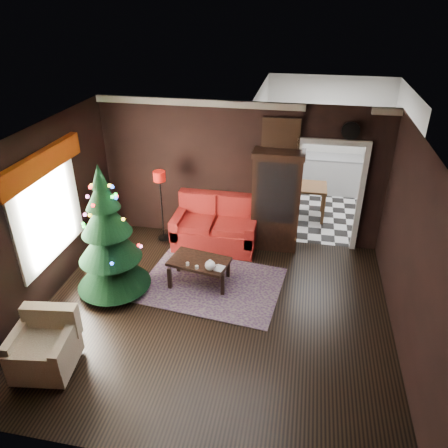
% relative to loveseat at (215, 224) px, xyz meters
% --- Properties ---
extents(floor, '(5.50, 5.50, 0.00)m').
position_rel_loveseat_xyz_m(floor, '(0.40, -2.05, -0.50)').
color(floor, black).
rests_on(floor, ground).
extents(ceiling, '(5.50, 5.50, 0.00)m').
position_rel_loveseat_xyz_m(ceiling, '(0.40, -2.05, 2.30)').
color(ceiling, white).
rests_on(ceiling, ground).
extents(wall_back, '(5.50, 0.00, 5.50)m').
position_rel_loveseat_xyz_m(wall_back, '(0.40, 0.45, 0.90)').
color(wall_back, black).
rests_on(wall_back, ground).
extents(wall_front, '(5.50, 0.00, 5.50)m').
position_rel_loveseat_xyz_m(wall_front, '(0.40, -4.55, 0.90)').
color(wall_front, black).
rests_on(wall_front, ground).
extents(wall_left, '(0.00, 5.50, 5.50)m').
position_rel_loveseat_xyz_m(wall_left, '(-2.35, -2.05, 0.90)').
color(wall_left, black).
rests_on(wall_left, ground).
extents(wall_right, '(0.00, 5.50, 5.50)m').
position_rel_loveseat_xyz_m(wall_right, '(3.15, -2.05, 0.90)').
color(wall_right, black).
rests_on(wall_right, ground).
extents(doorway, '(1.10, 0.10, 2.10)m').
position_rel_loveseat_xyz_m(doorway, '(2.10, 0.45, 0.55)').
color(doorway, silver).
rests_on(doorway, ground).
extents(left_window, '(0.05, 1.60, 1.40)m').
position_rel_loveseat_xyz_m(left_window, '(-2.31, -1.85, 0.95)').
color(left_window, white).
rests_on(left_window, wall_left).
extents(valance, '(0.12, 2.10, 0.35)m').
position_rel_loveseat_xyz_m(valance, '(-2.23, -1.85, 1.77)').
color(valance, '#732604').
rests_on(valance, wall_left).
extents(kitchen_floor, '(3.00, 3.00, 0.00)m').
position_rel_loveseat_xyz_m(kitchen_floor, '(2.10, 1.95, -0.50)').
color(kitchen_floor, white).
rests_on(kitchen_floor, ground).
extents(kitchen_window, '(0.70, 0.06, 0.70)m').
position_rel_loveseat_xyz_m(kitchen_window, '(2.10, 3.40, 1.20)').
color(kitchen_window, white).
rests_on(kitchen_window, ground).
extents(rug, '(2.55, 1.98, 0.01)m').
position_rel_loveseat_xyz_m(rug, '(0.21, -1.30, -0.49)').
color(rug, '#53444B').
rests_on(rug, ground).
extents(loveseat, '(1.70, 0.90, 1.00)m').
position_rel_loveseat_xyz_m(loveseat, '(0.00, 0.00, 0.00)').
color(loveseat, maroon).
rests_on(loveseat, ground).
extents(curio_cabinet, '(0.90, 0.45, 1.90)m').
position_rel_loveseat_xyz_m(curio_cabinet, '(1.15, 0.22, 0.45)').
color(curio_cabinet, black).
rests_on(curio_cabinet, ground).
extents(floor_lamp, '(0.32, 0.32, 1.45)m').
position_rel_loveseat_xyz_m(floor_lamp, '(-1.05, -0.10, 0.33)').
color(floor_lamp, black).
rests_on(floor_lamp, ground).
extents(christmas_tree, '(1.30, 1.30, 2.33)m').
position_rel_loveseat_xyz_m(christmas_tree, '(-1.38, -1.76, 0.55)').
color(christmas_tree, black).
rests_on(christmas_tree, ground).
extents(armchair, '(0.88, 0.88, 0.80)m').
position_rel_loveseat_xyz_m(armchair, '(-1.55, -3.58, -0.04)').
color(armchair, '#B1A78A').
rests_on(armchair, ground).
extents(coffee_table, '(1.10, 0.77, 0.45)m').
position_rel_loveseat_xyz_m(coffee_table, '(-0.01, -1.27, -0.26)').
color(coffee_table, black).
rests_on(coffee_table, rug).
extents(teapot, '(0.22, 0.22, 0.19)m').
position_rel_loveseat_xyz_m(teapot, '(0.24, -1.52, 0.06)').
color(teapot, white).
rests_on(teapot, coffee_table).
extents(cup_a, '(0.07, 0.07, 0.05)m').
position_rel_loveseat_xyz_m(cup_a, '(-0.17, -1.45, -0.01)').
color(cup_a, silver).
rests_on(cup_a, coffee_table).
extents(cup_b, '(0.07, 0.07, 0.05)m').
position_rel_loveseat_xyz_m(cup_b, '(0.01, -1.52, -0.01)').
color(cup_b, white).
rests_on(cup_b, coffee_table).
extents(book, '(0.14, 0.05, 0.19)m').
position_rel_loveseat_xyz_m(book, '(0.31, -1.44, 0.06)').
color(book, gray).
rests_on(book, coffee_table).
extents(wall_clock, '(0.32, 0.32, 0.06)m').
position_rel_loveseat_xyz_m(wall_clock, '(2.35, 0.40, 1.88)').
color(wall_clock, white).
rests_on(wall_clock, wall_back).
extents(painting, '(0.62, 0.05, 0.52)m').
position_rel_loveseat_xyz_m(painting, '(1.15, 0.41, 1.75)').
color(painting, '#B3753F').
rests_on(painting, wall_back).
extents(kitchen_counter, '(1.80, 0.60, 0.90)m').
position_rel_loveseat_xyz_m(kitchen_counter, '(2.10, 3.15, -0.05)').
color(kitchen_counter, silver).
rests_on(kitchen_counter, ground).
extents(kitchen_table, '(0.70, 0.70, 0.75)m').
position_rel_loveseat_xyz_m(kitchen_table, '(1.80, 1.65, -0.12)').
color(kitchen_table, brown).
rests_on(kitchen_table, ground).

